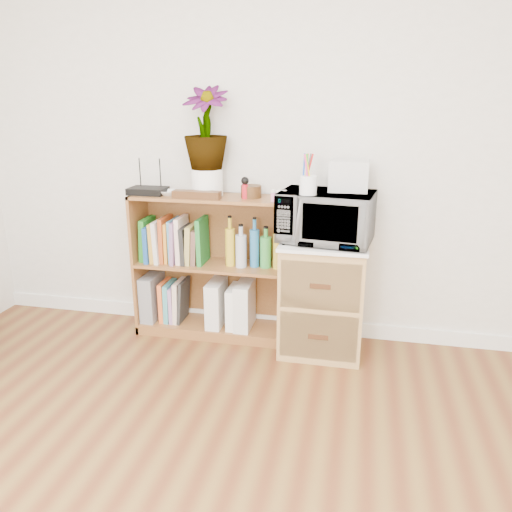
% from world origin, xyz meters
% --- Properties ---
extents(skirting_board, '(4.00, 0.02, 0.10)m').
position_xyz_m(skirting_board, '(0.00, 2.24, 0.05)').
color(skirting_board, white).
rests_on(skirting_board, ground).
extents(bookshelf, '(1.00, 0.30, 0.95)m').
position_xyz_m(bookshelf, '(-0.35, 2.10, 0.47)').
color(bookshelf, brown).
rests_on(bookshelf, ground).
extents(wicker_unit, '(0.50, 0.45, 0.70)m').
position_xyz_m(wicker_unit, '(0.40, 2.02, 0.35)').
color(wicker_unit, '#9E7542').
rests_on(wicker_unit, ground).
extents(microwave, '(0.58, 0.43, 0.30)m').
position_xyz_m(microwave, '(0.40, 2.02, 0.87)').
color(microwave, white).
rests_on(microwave, wicker_unit).
extents(pen_cup, '(0.10, 0.10, 0.11)m').
position_xyz_m(pen_cup, '(0.30, 1.91, 1.07)').
color(pen_cup, white).
rests_on(pen_cup, microwave).
extents(small_appliance, '(0.22, 0.19, 0.18)m').
position_xyz_m(small_appliance, '(0.52, 2.08, 1.11)').
color(small_appliance, silver).
rests_on(small_appliance, microwave).
extents(router, '(0.24, 0.16, 0.04)m').
position_xyz_m(router, '(-0.75, 2.08, 0.97)').
color(router, black).
rests_on(router, bookshelf).
extents(white_bowl, '(0.13, 0.13, 0.03)m').
position_xyz_m(white_bowl, '(-0.60, 2.07, 0.97)').
color(white_bowl, silver).
rests_on(white_bowl, bookshelf).
extents(plant_pot, '(0.20, 0.20, 0.17)m').
position_xyz_m(plant_pot, '(-0.36, 2.12, 1.03)').
color(plant_pot, white).
rests_on(plant_pot, bookshelf).
extents(potted_plant, '(0.28, 0.28, 0.50)m').
position_xyz_m(potted_plant, '(-0.36, 2.12, 1.37)').
color(potted_plant, '#437F33').
rests_on(potted_plant, plant_pot).
extents(trinket_box, '(0.30, 0.07, 0.05)m').
position_xyz_m(trinket_box, '(-0.39, 2.00, 0.97)').
color(trinket_box, '#391E0F').
rests_on(trinket_box, bookshelf).
extents(kokeshi_doll, '(0.04, 0.04, 0.09)m').
position_xyz_m(kokeshi_doll, '(-0.10, 2.06, 0.99)').
color(kokeshi_doll, '#B41620').
rests_on(kokeshi_doll, bookshelf).
extents(wooden_bowl, '(0.13, 0.13, 0.08)m').
position_xyz_m(wooden_bowl, '(-0.08, 2.11, 0.99)').
color(wooden_bowl, '#35200E').
rests_on(wooden_bowl, bookshelf).
extents(paint_jars, '(0.10, 0.04, 0.05)m').
position_xyz_m(paint_jars, '(0.12, 2.01, 0.98)').
color(paint_jars, pink).
rests_on(paint_jars, bookshelf).
extents(file_box, '(0.09, 0.25, 0.32)m').
position_xyz_m(file_box, '(-0.78, 2.10, 0.23)').
color(file_box, slate).
rests_on(file_box, bookshelf).
extents(magazine_holder_left, '(0.10, 0.25, 0.31)m').
position_xyz_m(magazine_holder_left, '(-0.31, 2.09, 0.22)').
color(magazine_holder_left, silver).
rests_on(magazine_holder_left, bookshelf).
extents(magazine_holder_mid, '(0.09, 0.22, 0.28)m').
position_xyz_m(magazine_holder_mid, '(-0.18, 2.09, 0.21)').
color(magazine_holder_mid, white).
rests_on(magazine_holder_mid, bookshelf).
extents(magazine_holder_right, '(0.10, 0.25, 0.31)m').
position_xyz_m(magazine_holder_right, '(-0.12, 2.09, 0.23)').
color(magazine_holder_right, silver).
rests_on(magazine_holder_right, bookshelf).
extents(cookbooks, '(0.43, 0.20, 0.31)m').
position_xyz_m(cookbooks, '(-0.60, 2.10, 0.64)').
color(cookbooks, '#21751F').
rests_on(cookbooks, bookshelf).
extents(liquor_bottles, '(0.38, 0.07, 0.32)m').
position_xyz_m(liquor_bottles, '(-0.05, 2.10, 0.64)').
color(liquor_bottles, gold).
rests_on(liquor_bottles, bookshelf).
extents(lower_books, '(0.17, 0.19, 0.30)m').
position_xyz_m(lower_books, '(-0.62, 2.10, 0.21)').
color(lower_books, orange).
rests_on(lower_books, bookshelf).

